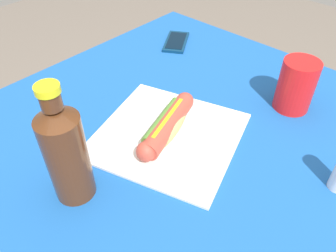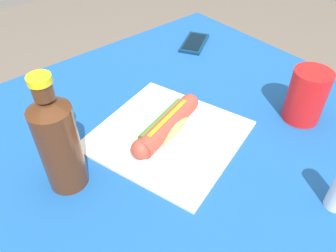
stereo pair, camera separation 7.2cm
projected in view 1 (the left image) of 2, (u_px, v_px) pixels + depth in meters
The scene contains 6 objects.
dining_table at pixel (183, 175), 0.84m from camera, with size 0.98×0.94×0.76m.
paper_wrapper at pixel (168, 135), 0.74m from camera, with size 0.29×0.30×0.01m, color silver.
hot_dog at pixel (168, 125), 0.72m from camera, with size 0.22×0.10×0.05m.
cell_phone at pixel (176, 42), 1.06m from camera, with size 0.15×0.13×0.01m.
soda_bottle at pixel (66, 152), 0.56m from camera, with size 0.07×0.07×0.24m.
drinking_cup at pixel (296, 85), 0.78m from camera, with size 0.09×0.09×0.13m, color red.
Camera 1 is at (-0.43, -0.34, 1.27)m, focal length 35.53 mm.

